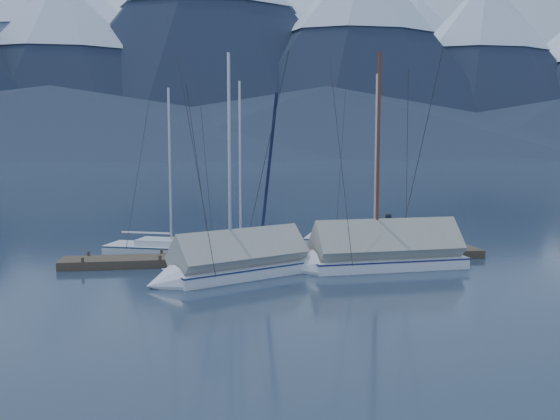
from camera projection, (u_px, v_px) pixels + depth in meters
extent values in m
plane|color=#162233|center=(288.00, 271.00, 23.33)|extent=(1000.00, 1000.00, 0.00)
cone|color=#475675|center=(38.00, 49.00, 430.45)|extent=(352.00, 352.00, 150.00)
cone|color=#475675|center=(244.00, 59.00, 444.24)|extent=(330.00, 330.00, 140.00)
cone|color=silver|center=(244.00, 2.00, 439.79)|extent=(142.76, 142.76, 58.80)
cone|color=#475675|center=(414.00, 75.00, 481.31)|extent=(308.00, 308.00, 125.00)
cone|color=silver|center=(415.00, 28.00, 477.34)|extent=(133.24, 133.24, 52.50)
cone|color=#192133|center=(63.00, 66.00, 298.21)|extent=(171.00, 171.00, 90.00)
cone|color=silver|center=(61.00, 11.00, 295.33)|extent=(73.97, 73.97, 37.80)
cone|color=#192133|center=(211.00, 30.00, 322.04)|extent=(228.00, 228.00, 135.00)
cone|color=#192133|center=(363.00, 51.00, 316.05)|extent=(190.00, 190.00, 110.00)
cone|color=#192133|center=(484.00, 66.00, 337.95)|extent=(182.40, 182.40, 100.00)
cone|color=silver|center=(486.00, 13.00, 334.75)|extent=(78.91, 78.91, 42.00)
cone|color=#192133|center=(51.00, 121.00, 248.20)|extent=(416.00, 416.00, 30.00)
cone|color=#192133|center=(327.00, 121.00, 271.46)|extent=(390.00, 390.00, 32.00)
cone|color=#192133|center=(559.00, 127.00, 295.04)|extent=(364.00, 364.00, 28.00)
cube|color=#382D23|center=(280.00, 257.00, 25.28)|extent=(18.00, 1.50, 0.34)
cube|color=black|center=(136.00, 267.00, 24.38)|extent=(3.00, 1.30, 0.30)
cube|color=black|center=(280.00, 262.00, 25.30)|extent=(3.00, 1.30, 0.30)
cube|color=black|center=(414.00, 258.00, 26.22)|extent=(3.00, 1.30, 0.30)
cylinder|color=#382D23|center=(88.00, 255.00, 24.72)|extent=(0.12, 0.12, 0.35)
cylinder|color=#382D23|center=(83.00, 262.00, 23.34)|extent=(0.12, 0.12, 0.35)
cylinder|color=#382D23|center=(161.00, 253.00, 25.18)|extent=(0.12, 0.12, 0.35)
cylinder|color=#382D23|center=(160.00, 260.00, 23.80)|extent=(0.12, 0.12, 0.35)
cylinder|color=#382D23|center=(232.00, 251.00, 25.64)|extent=(0.12, 0.12, 0.35)
cylinder|color=#382D23|center=(235.00, 257.00, 24.26)|extent=(0.12, 0.12, 0.35)
cylinder|color=#382D23|center=(300.00, 250.00, 26.10)|extent=(0.12, 0.12, 0.35)
cylinder|color=#382D23|center=(306.00, 255.00, 24.73)|extent=(0.12, 0.12, 0.35)
cylinder|color=#382D23|center=(366.00, 248.00, 26.56)|extent=(0.12, 0.12, 0.35)
cylinder|color=#382D23|center=(375.00, 253.00, 25.19)|extent=(0.12, 0.12, 0.35)
cylinder|color=#382D23|center=(429.00, 246.00, 27.02)|extent=(0.12, 0.12, 0.35)
cylinder|color=#382D23|center=(442.00, 251.00, 25.65)|extent=(0.12, 0.12, 0.35)
cube|color=silver|center=(164.00, 251.00, 27.12)|extent=(5.59, 3.51, 0.58)
cube|color=silver|center=(164.00, 257.00, 27.15)|extent=(4.57, 2.48, 0.27)
cube|color=navy|center=(164.00, 246.00, 27.10)|extent=(5.64, 3.54, 0.05)
cone|color=silver|center=(228.00, 253.00, 26.52)|extent=(1.50, 1.93, 1.70)
cube|color=silver|center=(159.00, 242.00, 27.13)|extent=(2.17, 1.81, 0.27)
cylinder|color=#B2B7BF|center=(170.00, 167.00, 26.64)|extent=(0.11, 0.11, 7.07)
cylinder|color=#B2B7BF|center=(146.00, 233.00, 27.21)|extent=(2.27, 0.91, 0.08)
cylinder|color=#26262B|center=(198.00, 168.00, 26.37)|extent=(0.95, 2.51, 7.08)
cube|color=#B8BDC6|center=(233.00, 251.00, 27.12)|extent=(5.74, 2.65, 0.61)
cube|color=#B8BDC6|center=(233.00, 257.00, 27.15)|extent=(4.80, 1.71, 0.28)
cube|color=navy|center=(233.00, 245.00, 27.10)|extent=(5.80, 2.68, 0.06)
cone|color=#B8BDC6|center=(298.00, 247.00, 28.08)|extent=(1.27, 1.90, 1.77)
cube|color=#B8BDC6|center=(227.00, 242.00, 26.99)|extent=(2.11, 1.57, 0.28)
cylinder|color=#B2B7BF|center=(240.00, 164.00, 26.80)|extent=(0.11, 0.11, 7.37)
cylinder|color=#B2B7BF|center=(213.00, 233.00, 26.76)|extent=(2.47, 0.46, 0.08)
cylinder|color=#26262B|center=(269.00, 163.00, 27.22)|extent=(0.44, 2.76, 7.38)
cube|color=silver|center=(366.00, 244.00, 28.95)|extent=(6.19, 4.05, 0.65)
cube|color=silver|center=(366.00, 250.00, 28.98)|extent=(5.04, 2.90, 0.29)
cube|color=navy|center=(366.00, 239.00, 28.92)|extent=(6.25, 4.09, 0.06)
cone|color=silver|center=(438.00, 247.00, 28.17)|extent=(1.71, 2.15, 1.88)
cube|color=silver|center=(360.00, 234.00, 28.96)|extent=(2.43, 2.05, 0.29)
cylinder|color=#B2B7BF|center=(376.00, 157.00, 28.40)|extent=(0.12, 0.12, 7.85)
cylinder|color=#B2B7BF|center=(346.00, 225.00, 29.08)|extent=(2.48, 1.09, 0.09)
cylinder|color=#26262B|center=(407.00, 157.00, 28.06)|extent=(1.15, 2.75, 7.86)
cube|color=white|center=(385.00, 264.00, 24.06)|extent=(6.41, 2.64, 0.67)
cube|color=white|center=(385.00, 271.00, 24.10)|extent=(5.41, 1.58, 0.30)
cube|color=#1C1B53|center=(386.00, 257.00, 24.03)|extent=(6.48, 2.66, 0.06)
cone|color=white|center=(300.00, 268.00, 23.28)|extent=(1.25, 2.21, 2.14)
cylinder|color=#592819|center=(378.00, 156.00, 23.50)|extent=(0.12, 0.12, 8.10)
cylinder|color=#592819|center=(409.00, 240.00, 24.18)|extent=(2.83, 0.28, 0.09)
cylinder|color=#26262B|center=(340.00, 156.00, 23.16)|extent=(0.23, 3.16, 8.11)
cube|color=gray|center=(386.00, 246.00, 23.98)|extent=(6.10, 2.66, 2.27)
cube|color=white|center=(239.00, 273.00, 22.39)|extent=(5.77, 4.15, 0.64)
cube|color=white|center=(239.00, 281.00, 22.43)|extent=(4.65, 3.00, 0.29)
cube|color=navy|center=(239.00, 266.00, 22.36)|extent=(5.83, 4.19, 0.06)
cone|color=white|center=(161.00, 284.00, 20.59)|extent=(1.79, 2.16, 1.87)
cylinder|color=#B2B7BF|center=(229.00, 161.00, 21.72)|extent=(0.12, 0.12, 7.81)
cylinder|color=#B2B7BF|center=(261.00, 247.00, 22.85)|extent=(2.25, 1.15, 0.09)
cylinder|color=#26262B|center=(196.00, 162.00, 20.94)|extent=(1.23, 2.49, 7.82)
cube|color=gray|center=(239.00, 254.00, 22.32)|extent=(5.54, 4.06, 1.99)
imported|color=black|center=(389.00, 232.00, 26.08)|extent=(0.50, 0.65, 1.59)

